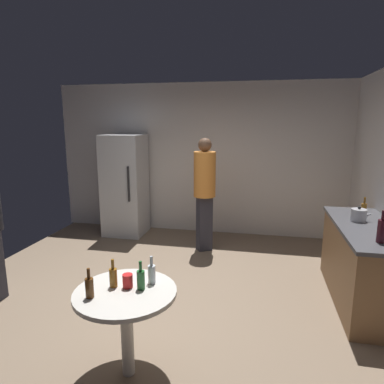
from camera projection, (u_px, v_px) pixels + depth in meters
The scene contains 14 objects.
ground_plane at pixel (158, 304), 3.92m from camera, with size 5.20×5.20×0.10m, color #7A6651.
wall_back at pixel (199, 159), 6.16m from camera, with size 5.32×0.06×2.70m, color silver.
refrigerator at pixel (125, 185), 6.09m from camera, with size 0.70×0.68×1.80m.
kitchen_counter at pixel (363, 264), 3.80m from camera, with size 0.64×1.68×0.90m.
kettle at pixel (359, 215), 3.88m from camera, with size 0.24×0.17×0.18m.
wine_bottle_on_counter at pixel (381, 230), 3.18m from camera, with size 0.08×0.08×0.31m.
beer_bottle_on_counter at pixel (364, 209), 4.10m from camera, with size 0.06×0.06×0.23m.
foreground_table at pixel (126, 303), 2.64m from camera, with size 0.80×0.80×0.73m.
beer_bottle_amber at pixel (113, 277), 2.67m from camera, with size 0.06×0.06×0.23m.
beer_bottle_brown at pixel (89, 287), 2.51m from camera, with size 0.06×0.06×0.23m.
beer_bottle_green at pixel (141, 279), 2.63m from camera, with size 0.06×0.06×0.23m.
beer_bottle_clear at pixel (152, 273), 2.73m from camera, with size 0.06×0.06×0.23m.
plastic_cup_red at pixel (128, 281), 2.66m from camera, with size 0.08×0.08×0.11m, color red.
person_in_orange_shirt at pixel (205, 186), 5.25m from camera, with size 0.47×0.47×1.78m.
Camera 1 is at (1.11, -3.42, 2.02)m, focal length 31.65 mm.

